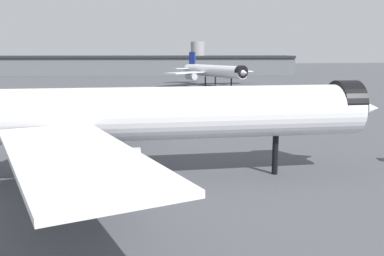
{
  "coord_description": "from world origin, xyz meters",
  "views": [
    {
      "loc": [
        -3.02,
        -41.8,
        14.09
      ],
      "look_at": [
        4.53,
        3.77,
        5.75
      ],
      "focal_mm": 39.76,
      "sensor_mm": 36.0,
      "label": 1
    }
  ],
  "objects": [
    {
      "name": "terminal_building",
      "position": [
        -12.76,
        223.58,
        5.92
      ],
      "size": [
        232.14,
        48.09,
        19.92
      ],
      "rotation": [
        0.0,
        0.0,
        -0.1
      ],
      "color": "slate",
      "rests_on": "ground"
    },
    {
      "name": "baggage_tug_wing",
      "position": [
        -15.98,
        35.08,
        0.97
      ],
      "size": [
        3.03,
        3.58,
        1.85
      ],
      "rotation": [
        0.0,
        0.0,
        5.19
      ],
      "color": "black",
      "rests_on": "ground"
    },
    {
      "name": "traffic_cone_near_nose",
      "position": [
        16.49,
        31.44,
        0.39
      ],
      "size": [
        0.62,
        0.62,
        0.77
      ],
      "primitive_type": "cone",
      "color": "#F2600C",
      "rests_on": "ground"
    },
    {
      "name": "airliner_near_gate",
      "position": [
        -2.98,
        3.74,
        7.34
      ],
      "size": [
        59.77,
        54.76,
        16.67
      ],
      "rotation": [
        0.0,
        0.0,
        0.0
      ],
      "color": "white",
      "rests_on": "ground"
    },
    {
      "name": "airliner_far_taxiway",
      "position": [
        34.35,
        131.11,
        6.09
      ],
      "size": [
        39.33,
        44.21,
        13.82
      ],
      "rotation": [
        0.0,
        0.0,
        5.09
      ],
      "color": "white",
      "rests_on": "ground"
    },
    {
      "name": "ground",
      "position": [
        0.0,
        0.0,
        0.0
      ],
      "size": [
        900.0,
        900.0,
        0.0
      ],
      "primitive_type": "plane",
      "color": "#4C4F54"
    }
  ]
}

